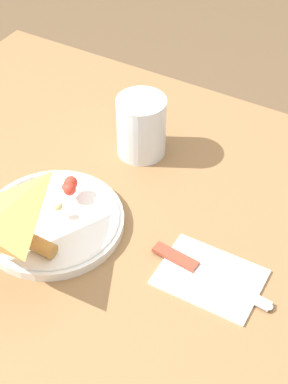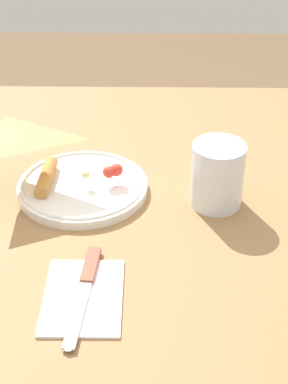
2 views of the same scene
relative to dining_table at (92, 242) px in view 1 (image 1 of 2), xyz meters
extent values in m
cube|color=olive|center=(0.00, 0.00, 0.11)|extent=(0.92, 0.77, 0.03)
cube|color=brown|center=(-0.41, 0.34, -0.26)|extent=(0.06, 0.06, 0.71)
cylinder|color=white|center=(-0.01, -0.09, 0.13)|extent=(0.23, 0.23, 0.02)
torus|color=white|center=(-0.01, -0.09, 0.14)|extent=(0.22, 0.22, 0.01)
pyramid|color=#DBA351|center=(-0.01, -0.07, 0.15)|extent=(0.11, 0.16, 0.02)
cylinder|color=#C68942|center=(-0.01, -0.15, 0.15)|extent=(0.10, 0.03, 0.02)
sphere|color=red|center=(-0.01, -0.04, 0.17)|extent=(0.02, 0.02, 0.02)
sphere|color=red|center=(-0.02, -0.04, 0.16)|extent=(0.01, 0.01, 0.01)
sphere|color=red|center=(-0.01, -0.03, 0.17)|extent=(0.02, 0.02, 0.02)
sphere|color=#EFDB93|center=(0.00, -0.08, 0.16)|extent=(0.01, 0.01, 0.01)
cylinder|color=white|center=(0.02, 0.15, 0.18)|extent=(0.09, 0.09, 0.11)
cylinder|color=#B27F42|center=(0.02, 0.15, 0.17)|extent=(0.08, 0.08, 0.08)
torus|color=white|center=(0.02, 0.15, 0.24)|extent=(0.09, 0.09, 0.00)
cube|color=white|center=(0.26, -0.06, 0.13)|extent=(0.15, 0.11, 0.00)
cube|color=#99422D|center=(0.20, -0.05, 0.13)|extent=(0.08, 0.03, 0.01)
cube|color=silver|center=(0.30, -0.06, 0.13)|extent=(0.12, 0.03, 0.00)
ellipsoid|color=silver|center=(0.35, -0.07, 0.13)|extent=(0.02, 0.02, 0.00)
camera|label=1|loc=(0.44, -0.58, 0.83)|focal=55.00mm
camera|label=2|loc=(0.86, 0.03, 0.71)|focal=55.00mm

